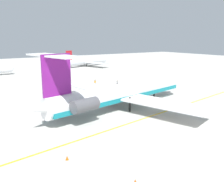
% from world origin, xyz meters
% --- Properties ---
extents(ground, '(306.93, 306.93, 0.00)m').
position_xyz_m(ground, '(0.00, 0.00, 0.00)').
color(ground, '#B7B5AD').
extents(main_jetliner, '(40.74, 36.22, 11.91)m').
position_xyz_m(main_jetliner, '(-5.40, 10.25, 3.25)').
color(main_jetliner, white).
rests_on(main_jetliner, ground).
extents(airliner_mid_left, '(27.54, 27.52, 8.32)m').
position_xyz_m(airliner_mid_left, '(26.40, 82.29, 2.45)').
color(airliner_mid_left, silver).
rests_on(airliner_mid_left, ground).
extents(ground_crew_near_nose, '(0.29, 0.42, 1.84)m').
position_xyz_m(ground_crew_near_nose, '(2.95, 34.40, 1.16)').
color(ground_crew_near_nose, black).
rests_on(ground_crew_near_nose, ground).
extents(ground_crew_near_tail, '(0.42, 0.26, 1.65)m').
position_xyz_m(ground_crew_near_tail, '(8.41, 30.38, 1.05)').
color(ground_crew_near_tail, black).
rests_on(ground_crew_near_tail, ground).
extents(ground_crew_portside, '(0.36, 0.32, 1.77)m').
position_xyz_m(ground_crew_portside, '(15.22, 23.67, 1.12)').
color(ground_crew_portside, black).
rests_on(ground_crew_portside, ground).
extents(safety_cone_nose, '(0.40, 0.40, 0.55)m').
position_xyz_m(safety_cone_nose, '(13.46, 25.73, 0.28)').
color(safety_cone_nose, '#EA590F').
rests_on(safety_cone_nose, ground).
extents(safety_cone_wingtip, '(0.40, 0.40, 0.55)m').
position_xyz_m(safety_cone_wingtip, '(-23.50, -4.33, 0.28)').
color(safety_cone_wingtip, '#EA590F').
rests_on(safety_cone_wingtip, ground).
extents(safety_cone_tail, '(0.40, 0.40, 0.55)m').
position_xyz_m(safety_cone_tail, '(-19.90, -12.85, 0.28)').
color(safety_cone_tail, '#EA590F').
rests_on(safety_cone_tail, ground).
extents(taxiway_centreline, '(85.54, 12.97, 0.01)m').
position_xyz_m(taxiway_centreline, '(-4.27, 2.46, 0.00)').
color(taxiway_centreline, gold).
rests_on(taxiway_centreline, ground).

